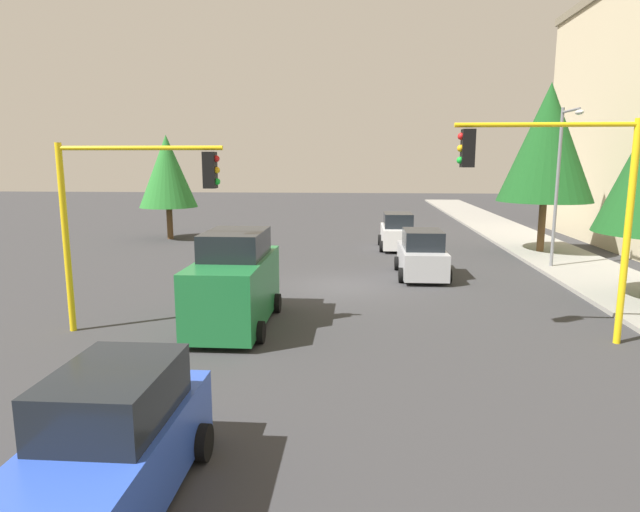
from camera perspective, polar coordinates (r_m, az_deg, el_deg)
The scene contains 12 objects.
ground_plane at distance 20.80m, azimuth 2.35°, elevation -3.23°, with size 120.00×120.00×0.00m, color #353538.
sidewalk_kerb at distance 27.51m, azimuth 25.13°, elevation -0.74°, with size 80.00×4.00×0.15m, color gray.
lane_arrow_near at distance 10.58m, azimuth -17.06°, elevation -17.31°, with size 2.40×1.10×1.10m.
traffic_signal_near_right at distance 15.57m, azimuth -19.59°, elevation 5.66°, with size 0.36×4.59×5.27m.
traffic_signal_near_left at distance 15.14m, azimuth 24.05°, elevation 6.65°, with size 0.36×4.59×5.83m.
street_lamp_curbside at distance 25.35m, azimuth 24.21°, elevation 8.22°, with size 2.15×0.28×7.00m.
tree_opposite_side at distance 34.26m, azimuth -15.86°, elevation 8.61°, with size 3.47×3.47×6.31m.
tree_roadside_mid at distance 29.77m, azimuth 22.96°, elevation 10.96°, with size 4.68×4.68×8.58m.
delivery_van_green at distance 15.89m, azimuth -9.00°, elevation -2.80°, with size 4.80×2.22×2.77m.
car_silver at distance 22.77m, azimuth 10.73°, elevation 0.07°, with size 4.04×2.05×1.98m.
car_blue at distance 8.41m, azimuth -21.13°, elevation -18.27°, with size 4.13×2.00×1.98m.
car_white at distance 29.75m, azimuth 8.21°, elevation 2.47°, with size 3.85×2.01×1.98m.
Camera 1 is at (20.23, 0.60, 4.80)m, focal length 30.23 mm.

